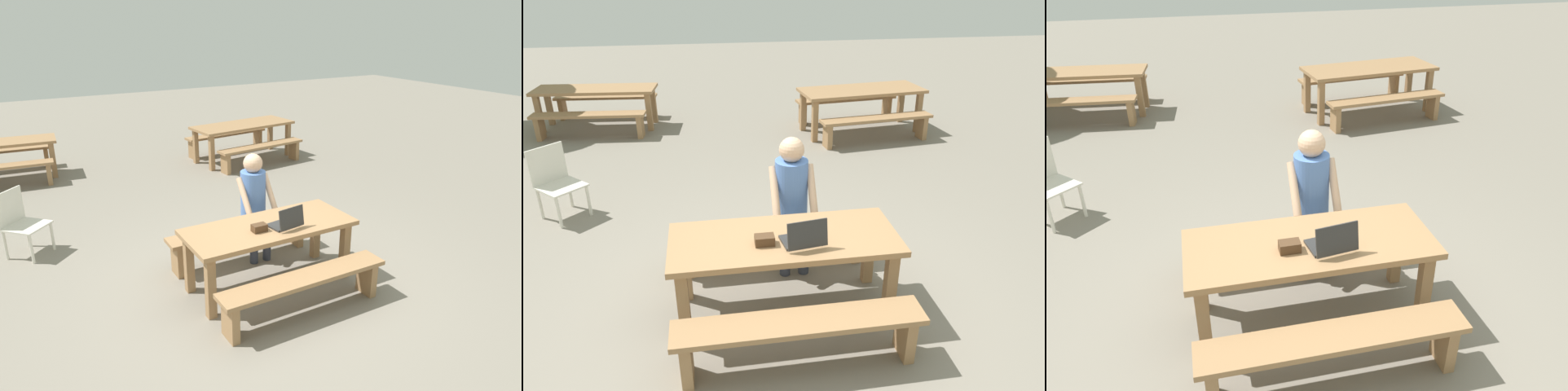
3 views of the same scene
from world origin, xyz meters
The scene contains 14 objects.
ground_plane centered at (0.00, 0.00, 0.00)m, with size 30.00×30.00×0.00m, color gray.
picnic_table_front centered at (0.00, 0.00, 0.61)m, with size 1.85×0.76×0.71m.
bench_near centered at (0.00, -0.69, 0.33)m, with size 1.82×0.30×0.43m.
bench_far centered at (0.00, 0.69, 0.33)m, with size 1.82×0.30×0.43m.
laptop centered at (0.13, -0.14, 0.77)m, with size 0.36×0.31×0.24m.
small_pouch centered at (-0.17, -0.09, 0.75)m, with size 0.15×0.10×0.08m.
person_seated centered at (0.18, 0.66, 0.77)m, with size 0.41×0.41×1.31m.
plastic_chair centered at (-2.30, 2.13, 0.44)m, with size 0.62×0.62×0.83m.
picnic_table_mid centered at (2.09, 4.62, 0.64)m, with size 2.16×1.06×0.74m.
bench_mid_south centered at (2.16, 3.98, 0.33)m, with size 1.90×0.52×0.43m.
bench_mid_north centered at (2.01, 5.26, 0.33)m, with size 1.90×0.52×0.43m.
picnic_table_rear centered at (-2.43, 5.55, 0.60)m, with size 2.10×0.86×0.71m.
bench_rear_south centered at (-2.48, 4.96, 0.33)m, with size 1.86×0.45×0.43m.
bench_rear_north centered at (-2.38, 6.15, 0.33)m, with size 1.86×0.45×0.43m.
Camera 2 is at (-0.56, -3.42, 2.75)m, focal length 34.18 mm.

